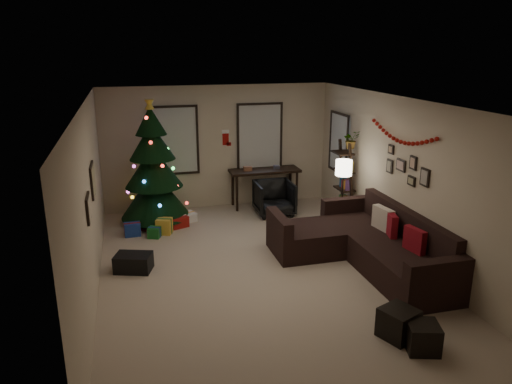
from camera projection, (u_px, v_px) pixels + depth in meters
floor at (260, 271)px, 7.90m from camera, size 7.00×7.00×0.00m
ceiling at (260, 103)px, 7.12m from camera, size 7.00×7.00×0.00m
wall_back at (218, 147)px, 10.75m from camera, size 5.00×0.00×5.00m
wall_front at (366, 301)px, 4.27m from camera, size 5.00×0.00×5.00m
wall_left at (90, 204)px, 6.89m from camera, size 0.00×7.00×7.00m
wall_right at (404, 180)px, 8.13m from camera, size 0.00×7.00×7.00m
window_back_left at (174, 141)px, 10.43m from camera, size 1.05×0.06×1.50m
window_back_right at (260, 136)px, 10.90m from camera, size 1.05×0.06×1.50m
window_right_wall at (339, 143)px, 10.44m from camera, size 0.06×0.90×1.30m
christmas_tree at (154, 172)px, 9.77m from camera, size 1.40×1.40×2.60m
presents at (165, 225)px, 9.59m from camera, size 1.43×1.01×0.30m
sofa at (366, 245)px, 8.13m from camera, size 2.14×3.09×0.93m
pillow_red_a at (415, 241)px, 7.44m from camera, size 0.17×0.41×0.40m
pillow_red_b at (391, 225)px, 8.08m from camera, size 0.21×0.43×0.41m
pillow_cream at (383, 220)px, 8.33m from camera, size 0.19×0.47×0.46m
ottoman_near at (398, 323)px, 6.05m from camera, size 0.52×0.52×0.38m
ottoman_far at (422, 337)px, 5.79m from camera, size 0.46×0.46×0.35m
desk at (265, 174)px, 10.91m from camera, size 1.57×0.56×0.85m
desk_chair at (274, 198)px, 10.42m from camera, size 0.73×0.68×0.74m
bookshelf at (345, 183)px, 9.89m from camera, size 0.30×0.50×1.69m
potted_plant at (351, 137)px, 9.47m from camera, size 0.45×0.41×0.46m
floor_lamp at (344, 173)px, 9.11m from camera, size 0.31×0.31×1.46m
art_map at (93, 180)px, 7.50m from camera, size 0.04×0.60×0.50m
art_abstract at (88, 208)px, 6.42m from camera, size 0.04×0.45×0.35m
gallery at (407, 168)px, 7.99m from camera, size 0.03×1.25×0.54m
garland at (401, 135)px, 8.01m from camera, size 0.08×1.90×0.30m
stocking_left at (211, 144)px, 10.77m from camera, size 0.20×0.05×0.36m
stocking_right at (226, 137)px, 10.75m from camera, size 0.20×0.05×0.36m
storage_bin at (133, 263)px, 7.86m from camera, size 0.66×0.54×0.28m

